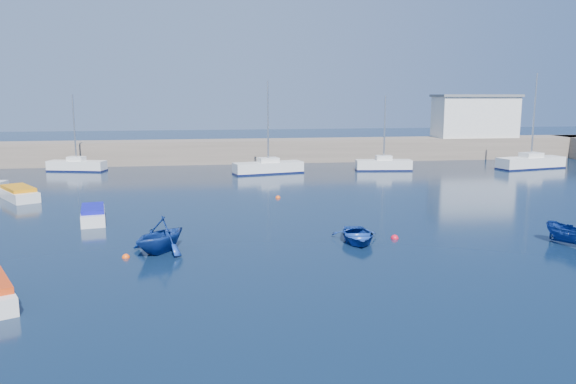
{
  "coord_description": "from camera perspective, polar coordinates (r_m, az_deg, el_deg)",
  "views": [
    {
      "loc": [
        -4.2,
        -20.12,
        7.79
      ],
      "look_at": [
        1.42,
        15.29,
        1.6
      ],
      "focal_mm": 35.0,
      "sensor_mm": 36.0,
      "label": 1
    }
  ],
  "objects": [
    {
      "name": "ground",
      "position": [
        21.98,
        2.65,
        -10.97
      ],
      "size": [
        220.0,
        220.0,
        0.0
      ],
      "primitive_type": "plane",
      "color": "black",
      "rests_on": "ground"
    },
    {
      "name": "back_wall",
      "position": [
        66.57,
        -5.38,
        4.16
      ],
      "size": [
        96.0,
        4.5,
        2.6
      ],
      "primitive_type": "cube",
      "color": "#6E6154",
      "rests_on": "ground"
    },
    {
      "name": "harbor_office",
      "position": [
        74.49,
        18.47,
        7.23
      ],
      "size": [
        10.0,
        4.0,
        5.0
      ],
      "primitive_type": "cube",
      "color": "silver",
      "rests_on": "back_wall"
    },
    {
      "name": "sailboat_5",
      "position": [
        62.47,
        -20.67,
        2.56
      ],
      "size": [
        6.16,
        3.19,
        7.9
      ],
      "rotation": [
        0.0,
        0.0,
        1.3
      ],
      "color": "silver",
      "rests_on": "ground"
    },
    {
      "name": "sailboat_6",
      "position": [
        56.71,
        -2.02,
        2.54
      ],
      "size": [
        7.27,
        3.48,
        9.21
      ],
      "rotation": [
        0.0,
        0.0,
        1.8
      ],
      "color": "silver",
      "rests_on": "ground"
    },
    {
      "name": "sailboat_7",
      "position": [
        59.85,
        9.68,
        2.77
      ],
      "size": [
        5.94,
        2.33,
        7.75
      ],
      "rotation": [
        0.0,
        0.0,
        1.45
      ],
      "color": "silver",
      "rests_on": "ground"
    },
    {
      "name": "sailboat_8",
      "position": [
        65.99,
        23.43,
        2.8
      ],
      "size": [
        7.99,
        3.72,
        10.09
      ],
      "rotation": [
        0.0,
        0.0,
        1.78
      ],
      "color": "silver",
      "rests_on": "ground"
    },
    {
      "name": "motorboat_1",
      "position": [
        37.07,
        -19.19,
        -2.17
      ],
      "size": [
        2.03,
        4.13,
        0.97
      ],
      "rotation": [
        0.0,
        0.0,
        0.17
      ],
      "color": "silver",
      "rests_on": "ground"
    },
    {
      "name": "motorboat_2",
      "position": [
        47.07,
        -25.68,
        -0.12
      ],
      "size": [
        4.03,
        5.07,
        1.01
      ],
      "rotation": [
        0.0,
        0.0,
        0.55
      ],
      "color": "silver",
      "rests_on": "ground"
    },
    {
      "name": "dinghy_center",
      "position": [
        30.43,
        7.06,
        -4.41
      ],
      "size": [
        2.89,
        3.77,
        0.72
      ],
      "primitive_type": "imported",
      "rotation": [
        0.0,
        0.0,
        -0.12
      ],
      "color": "navy",
      "rests_on": "ground"
    },
    {
      "name": "dinghy_left",
      "position": [
        28.85,
        -12.87,
        -4.27
      ],
      "size": [
        4.42,
        4.51,
        1.8
      ],
      "primitive_type": "imported",
      "rotation": [
        0.0,
        0.0,
        -0.66
      ],
      "color": "navy",
      "rests_on": "ground"
    },
    {
      "name": "dinghy_right",
      "position": [
        33.06,
        26.88,
        -3.89
      ],
      "size": [
        2.04,
        3.18,
        1.15
      ],
      "primitive_type": "imported",
      "rotation": [
        0.0,
        0.0,
        0.34
      ],
      "color": "navy",
      "rests_on": "ground"
    },
    {
      "name": "buoy_0",
      "position": [
        28.57,
        -16.14,
        -6.42
      ],
      "size": [
        0.38,
        0.38,
        0.38
      ],
      "primitive_type": "sphere",
      "color": "#FF4E0D",
      "rests_on": "ground"
    },
    {
      "name": "buoy_1",
      "position": [
        31.56,
        10.77,
        -4.67
      ],
      "size": [
        0.44,
        0.44,
        0.44
      ],
      "primitive_type": "sphere",
      "color": "red",
      "rests_on": "ground"
    },
    {
      "name": "buoy_3",
      "position": [
        43.13,
        -1.03,
        -0.61
      ],
      "size": [
        0.38,
        0.38,
        0.38
      ],
      "primitive_type": "sphere",
      "color": "#FF4E0D",
      "rests_on": "ground"
    }
  ]
}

